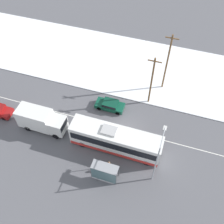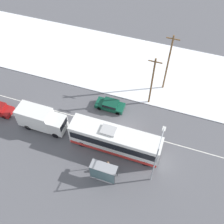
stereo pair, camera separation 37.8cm
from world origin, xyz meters
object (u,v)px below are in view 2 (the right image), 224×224
Objects in this scene: box_truck at (41,119)px; sedan_car at (110,105)px; pedestrian_at_stop at (108,165)px; utility_pole_roadside at (152,81)px; utility_pole_snowlot at (168,63)px; city_bus at (115,140)px; bus_shelter at (103,172)px; streetlamp at (157,156)px.

box_truck is 1.57× the size of sedan_car.
pedestrian_at_stop is 12.62m from utility_pole_roadside.
city_bus is at bearing -105.91° from utility_pole_snowlot.
pedestrian_at_stop is at bearing -16.62° from box_truck.
bus_shelter reaches higher than pedestrian_at_stop.
utility_pole_roadside is (12.47, 8.94, 2.49)m from box_truck.
bus_shelter reaches higher than sedan_car.
bus_shelter is (0.03, -4.45, -0.05)m from city_bus.
sedan_car is 6.72m from utility_pole_roadside.
streetlamp is 0.74× the size of utility_pole_snowlot.
utility_pole_roadside is (-3.13, 11.03, -0.26)m from streetlamp.
utility_pole_snowlot is at bearing -134.22° from sedan_car.
city_bus is at bearing 158.16° from streetlamp.
utility_pole_roadside reaches higher than streetlamp.
bus_shelter is (2.75, -10.45, 0.96)m from sedan_car.
sedan_car is 9.61m from pedestrian_at_stop.
sedan_car is 1.32× the size of bus_shelter.
utility_pole_roadside is at bearing -149.67° from sedan_car.
utility_pole_snowlot reaches higher than sedan_car.
bus_shelter is at bearing 104.77° from sedan_car.
pedestrian_at_stop is (10.42, -3.11, -0.66)m from box_truck.
box_truck is at bearing 156.84° from bus_shelter.
streetlamp is at bearing 23.49° from bus_shelter.
utility_pole_snowlot is (3.52, 16.89, 3.22)m from bus_shelter.
streetlamp reaches higher than bus_shelter.
city_bus is 2.79× the size of sedan_car.
bus_shelter is at bearing -99.31° from utility_pole_roadside.
utility_pole_roadside is 0.86× the size of utility_pole_snowlot.
city_bus is 10.25m from box_truck.
utility_pole_roadside is at bearing 80.34° from pedestrian_at_stop.
box_truck is 18.87m from utility_pole_snowlot.
streetlamp reaches higher than pedestrian_at_stop.
pedestrian_at_stop is at bearing -168.84° from streetlamp.
utility_pole_roadside is at bearing 105.83° from streetlamp.
pedestrian_at_stop is at bearing -102.22° from utility_pole_snowlot.
city_bus is at bearing 0.30° from box_truck.
sedan_car is at bearing 38.79° from box_truck.
sedan_car is at bearing 134.75° from streetlamp.
box_truck is 0.68× the size of utility_pole_snowlot.
sedan_car is (7.53, 6.05, -1.04)m from box_truck.
bus_shelter is 0.44× the size of streetlamp.
city_bus is 3.69× the size of bus_shelter.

